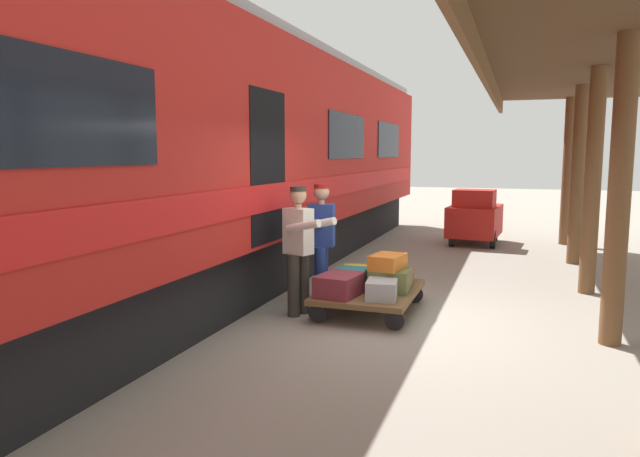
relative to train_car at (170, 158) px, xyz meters
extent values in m
plane|color=gray|center=(-3.32, 0.00, -2.06)|extent=(60.00, 60.00, 0.00)
cylinder|color=brown|center=(-5.67, -7.65, -0.36)|extent=(0.24, 0.24, 3.40)
cylinder|color=brown|center=(-5.67, -5.10, -0.36)|extent=(0.24, 0.24, 3.40)
cylinder|color=brown|center=(-5.67, -2.55, -0.36)|extent=(0.24, 0.24, 3.40)
cylinder|color=brown|center=(-5.67, 0.00, -0.36)|extent=(0.24, 0.24, 3.40)
cube|color=#4E3520|center=(-5.67, 0.00, 1.42)|extent=(3.20, 16.11, 0.16)
cube|color=brown|center=(-4.12, 0.00, 1.19)|extent=(0.08, 16.11, 0.30)
cube|color=#B21E19|center=(0.00, 0.00, 0.29)|extent=(3.00, 20.90, 2.90)
cube|color=black|center=(0.00, 0.00, -1.61)|extent=(2.55, 19.85, 0.90)
cube|color=#99999E|center=(0.00, 0.00, 1.84)|extent=(2.76, 20.48, 0.20)
cube|color=red|center=(-1.51, 0.00, -0.51)|extent=(0.03, 20.48, 0.36)
cube|color=black|center=(-1.51, -7.31, 0.39)|extent=(0.02, 2.30, 0.84)
cube|color=black|center=(-1.51, -3.66, 0.39)|extent=(0.02, 2.30, 0.84)
cube|color=black|center=(-1.51, 3.66, 0.39)|extent=(0.02, 2.30, 0.84)
cube|color=black|center=(-1.45, 0.00, -0.11)|extent=(0.12, 1.10, 2.00)
cube|color=brown|center=(-2.78, -0.41, -1.78)|extent=(1.23, 1.72, 0.07)
cylinder|color=black|center=(-3.27, 0.28, -1.94)|extent=(0.25, 0.05, 0.25)
cylinder|color=black|center=(-2.28, 0.28, -1.94)|extent=(0.25, 0.05, 0.25)
cylinder|color=black|center=(-3.27, -1.10, -1.94)|extent=(0.25, 0.05, 0.25)
cylinder|color=black|center=(-2.28, -1.10, -1.94)|extent=(0.25, 0.05, 0.25)
cube|color=gold|center=(-2.50, -0.88, -1.65)|extent=(0.56, 0.66, 0.18)
cube|color=brown|center=(-3.05, -0.88, -1.66)|extent=(0.49, 0.52, 0.17)
cube|color=maroon|center=(-2.50, 0.06, -1.61)|extent=(0.55, 0.68, 0.28)
cube|color=#9EA0A5|center=(-3.05, 0.06, -1.63)|extent=(0.43, 0.52, 0.24)
cube|color=brown|center=(-3.05, -0.41, -1.60)|extent=(0.54, 0.53, 0.29)
cube|color=#1E666B|center=(-2.50, -0.41, -1.62)|extent=(0.43, 0.63, 0.24)
cube|color=#CC6B23|center=(-3.02, -0.41, -1.36)|extent=(0.45, 0.57, 0.20)
cylinder|color=navy|center=(-1.99, -0.78, -1.65)|extent=(0.16, 0.16, 0.82)
cylinder|color=navy|center=(-2.02, -0.58, -1.65)|extent=(0.16, 0.16, 0.82)
cube|color=navy|center=(-2.00, -0.68, -0.94)|extent=(0.39, 0.27, 0.60)
cylinder|color=tan|center=(-2.00, -0.68, -0.61)|extent=(0.09, 0.09, 0.06)
sphere|color=tan|center=(-2.00, -0.68, -0.47)|extent=(0.22, 0.22, 0.22)
cylinder|color=#A51919|center=(-2.00, -0.68, -0.39)|extent=(0.21, 0.21, 0.06)
cylinder|color=navy|center=(-1.76, -0.81, -0.84)|extent=(0.54, 0.17, 0.21)
cylinder|color=navy|center=(-1.81, -0.49, -0.84)|extent=(0.54, 0.17, 0.21)
cylinder|color=#332D28|center=(-1.89, 0.12, -1.65)|extent=(0.16, 0.16, 0.82)
cylinder|color=#332D28|center=(-1.95, -0.07, -1.65)|extent=(0.16, 0.16, 0.82)
cube|color=silver|center=(-1.92, 0.02, -0.94)|extent=(0.41, 0.33, 0.60)
cylinder|color=tan|center=(-1.92, 0.02, -0.61)|extent=(0.09, 0.09, 0.06)
sphere|color=tan|center=(-1.92, 0.02, -0.47)|extent=(0.22, 0.22, 0.22)
cylinder|color=#332D28|center=(-1.92, 0.02, -0.39)|extent=(0.21, 0.21, 0.06)
cylinder|color=silver|center=(-2.07, 0.25, -0.84)|extent=(0.53, 0.27, 0.21)
cylinder|color=silver|center=(-2.18, -0.06, -0.84)|extent=(0.53, 0.27, 0.21)
cube|color=#B21E19|center=(-3.65, -7.08, -1.51)|extent=(1.23, 1.78, 0.70)
cube|color=#B21E19|center=(-3.65, -6.73, -1.01)|extent=(0.95, 0.77, 0.50)
cylinder|color=black|center=(-4.10, -6.48, -1.86)|extent=(0.12, 0.40, 0.40)
cylinder|color=black|center=(-3.20, -6.48, -1.86)|extent=(0.12, 0.40, 0.40)
cylinder|color=black|center=(-4.10, -7.68, -1.86)|extent=(0.12, 0.40, 0.40)
cylinder|color=black|center=(-3.20, -7.68, -1.86)|extent=(0.12, 0.40, 0.40)
camera|label=1|loc=(-4.64, 7.05, 0.07)|focal=32.69mm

